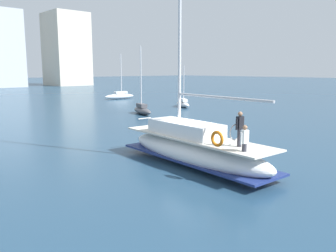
{
  "coord_description": "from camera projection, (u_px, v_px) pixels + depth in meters",
  "views": [
    {
      "loc": [
        -12.95,
        -12.25,
        4.86
      ],
      "look_at": [
        -0.36,
        1.44,
        1.8
      ],
      "focal_mm": 36.71,
      "sensor_mm": 36.0,
      "label": 1
    }
  ],
  "objects": [
    {
      "name": "ground_plane",
      "position": [
        191.0,
        162.0,
        18.34
      ],
      "size": [
        400.0,
        400.0,
        0.0
      ],
      "primitive_type": "plane",
      "color": "navy"
    },
    {
      "name": "main_sailboat",
      "position": [
        193.0,
        147.0,
        17.6
      ],
      "size": [
        3.02,
        9.73,
        14.18
      ],
      "color": "white",
      "rests_on": "ground"
    },
    {
      "name": "moored_sloop_near",
      "position": [
        120.0,
        96.0,
        57.34
      ],
      "size": [
        5.49,
        1.76,
        7.44
      ],
      "color": "silver",
      "rests_on": "ground"
    },
    {
      "name": "moored_sloop_far",
      "position": [
        142.0,
        109.0,
        37.91
      ],
      "size": [
        2.43,
        4.61,
        7.36
      ],
      "color": "#4C4C51",
      "rests_on": "ground"
    },
    {
      "name": "moored_cutter_right",
      "position": [
        183.0,
        103.0,
        45.03
      ],
      "size": [
        2.92,
        4.38,
        5.38
      ],
      "color": "silver",
      "rests_on": "ground"
    }
  ]
}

